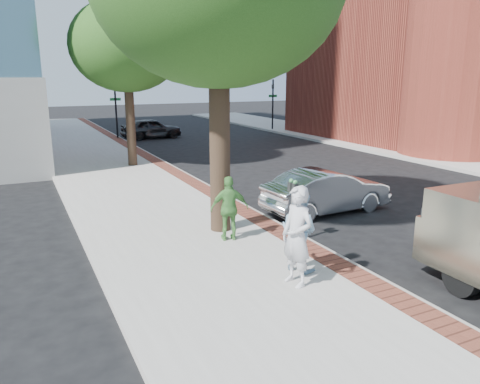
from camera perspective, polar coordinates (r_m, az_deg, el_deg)
ground at (r=11.05m, az=4.52°, el=-7.64°), size 120.00×120.00×0.00m
sidewalk at (r=17.69m, az=-13.04°, el=0.59°), size 5.00×60.00×0.15m
brick_strip at (r=18.27m, az=-6.34°, el=1.55°), size 0.60×60.00×0.01m
curb at (r=18.41m, az=-5.30°, el=1.41°), size 0.10×60.00×0.15m
sidewalk_far at (r=26.26m, az=23.36°, el=4.11°), size 5.00×60.00×0.15m
church at (r=34.37m, az=25.30°, el=18.06°), size 19.00×16.00×20.40m
signal_near at (r=31.48m, az=-14.91°, el=10.23°), size 0.70×0.15×3.80m
signal_far at (r=35.62m, az=4.02°, el=11.04°), size 0.70×0.15×3.80m
tree_far at (r=21.40m, az=-13.70°, el=16.92°), size 4.80×4.80×7.14m
parking_meter at (r=11.51m, az=6.45°, el=-0.49°), size 0.12×0.32×1.47m
person_gray at (r=8.92m, az=6.97°, el=-5.39°), size 0.58×0.78×1.94m
person_officer at (r=9.67m, az=7.16°, el=-4.77°), size 0.91×0.99×1.65m
person_green at (r=11.32m, az=-1.29°, el=-2.02°), size 1.00×0.62×1.59m
sedan_silver at (r=14.41m, az=10.54°, el=0.10°), size 4.11×1.63×1.33m
bg_car at (r=31.83m, az=-10.75°, el=7.62°), size 3.99×1.78×1.33m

